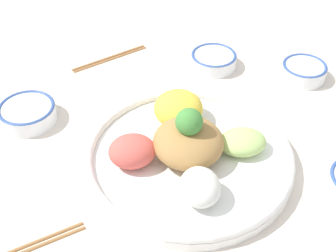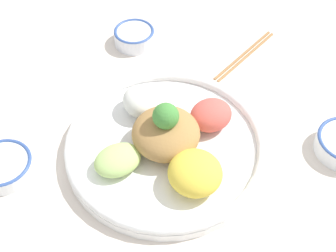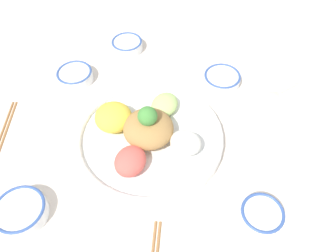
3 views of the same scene
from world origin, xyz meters
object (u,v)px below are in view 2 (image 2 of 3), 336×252
salad_platter (167,143)px  rice_bowl_plain (3,166)px  rice_bowl_blue (134,36)px  chopsticks_pair_far (245,55)px

salad_platter → rice_bowl_plain: salad_platter is taller
rice_bowl_blue → rice_bowl_plain: size_ratio=0.87×
salad_platter → chopsticks_pair_far: bearing=-153.7°
rice_bowl_plain → chopsticks_pair_far: 0.60m
rice_bowl_blue → rice_bowl_plain: bearing=27.9°
salad_platter → rice_bowl_plain: (0.29, -0.12, -0.01)m
rice_bowl_blue → chopsticks_pair_far: (-0.20, 0.18, -0.02)m
salad_platter → rice_bowl_blue: 0.34m
rice_bowl_blue → chopsticks_pair_far: 0.27m
chopsticks_pair_far → rice_bowl_blue: bearing=-59.3°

